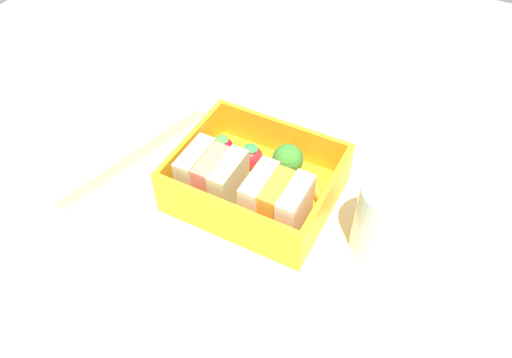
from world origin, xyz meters
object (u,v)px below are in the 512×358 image
Objects in this scene: carrot_stick_far_left at (315,187)px; drinking_glass at (387,221)px; strawberry_far_left at (251,156)px; strawberry_left at (222,147)px; sandwich_left at (277,201)px; folded_napkin at (317,118)px; sandwich_center_left at (213,176)px; chopstick_pair at (136,153)px; broccoli_floret at (288,160)px.

carrot_stick_far_left is 9.59cm from drinking_glass.
strawberry_far_left is 3.72cm from strawberry_left.
sandwich_left is 0.39× the size of folded_napkin.
sandwich_left is 11.27cm from strawberry_left.
drinking_glass is (-18.65, -2.60, 0.25)cm from sandwich_center_left.
sandwich_center_left is at bearing 110.63° from strawberry_left.
carrot_stick_far_left is 22.49cm from chopstick_pair.
drinking_glass is (-20.71, 2.88, 1.54)cm from strawberry_left.
strawberry_far_left is 14.63cm from chopstick_pair.
sandwich_center_left is 6.00cm from strawberry_left.
broccoli_floret reaches higher than folded_napkin.
drinking_glass is (-12.50, 3.42, 0.33)cm from broccoli_floret.
sandwich_left is 18.97cm from folded_napkin.
sandwich_left is 1.00× the size of sandwich_center_left.
sandwich_center_left is 12.86cm from chopstick_pair.
broccoli_floret is 12.96cm from drinking_glass.
strawberry_left is at bearing -69.37° from sandwich_center_left.
strawberry_left is at bearing -159.49° from chopstick_pair.
broccoli_floret is 19.21cm from chopstick_pair.
sandwich_left is at bearing 150.68° from strawberry_left.
strawberry_left is at bearing -29.32° from sandwich_left.
sandwich_center_left is 0.28× the size of chopstick_pair.
sandwich_center_left is 1.83× the size of strawberry_left.
broccoli_floret is 0.29× the size of folded_napkin.
drinking_glass is at bearing -178.29° from chopstick_pair.
broccoli_floret is at bearing -166.70° from chopstick_pair.
strawberry_left is at bearing 3.77° from broccoli_floret.
strawberry_far_left is 0.40× the size of drinking_glass.
strawberry_far_left is at bearing -106.30° from sandwich_center_left.
strawberry_left is 20.97cm from drinking_glass.
sandwich_center_left is at bearing 29.40° from carrot_stick_far_left.
sandwich_left is 6.22cm from broccoli_floret.
sandwich_center_left is 1.35× the size of broccoli_floret.
carrot_stick_far_left is 4.35cm from broccoli_floret.
broccoli_floret is at bearing -6.99° from carrot_stick_far_left.
sandwich_left is 1.35× the size of broccoli_floret.
chopstick_pair is (10.16, 3.80, -2.34)cm from strawberry_left.
chopstick_pair is at bearing 44.42° from folded_napkin.
strawberry_left is at bearing -7.92° from drinking_glass.
sandwich_center_left is 1.79× the size of strawberry_far_left.
carrot_stick_far_left is at bearing 179.38° from strawberry_far_left.
strawberry_far_left is at bearing 76.14° from folded_napkin.
folded_napkin is (-17.02, -16.67, -0.15)cm from chopstick_pair.
folded_napkin is at bearing -103.86° from strawberry_far_left.
drinking_glass is at bearing 131.34° from folded_napkin.
sandwich_left is 1.79× the size of strawberry_far_left.
sandwich_center_left is 1.59× the size of carrot_stick_far_left.
sandwich_center_left is at bearing 0.00° from sandwich_left.
strawberry_left is (3.72, 0.17, -0.04)cm from strawberry_far_left.
drinking_glass is 21.37cm from folded_napkin.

